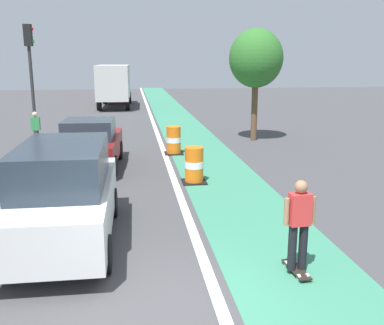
{
  "coord_description": "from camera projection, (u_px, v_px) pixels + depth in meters",
  "views": [
    {
      "loc": [
        -0.34,
        -6.02,
        3.66
      ],
      "look_at": [
        1.14,
        4.71,
        1.1
      ],
      "focal_mm": 40.99,
      "sensor_mm": 36.0,
      "label": 1
    }
  ],
  "objects": [
    {
      "name": "traffic_barrel_mid",
      "position": [
        174.0,
        141.0,
        17.27
      ],
      "size": [
        0.73,
        0.73,
        1.09
      ],
      "color": "orange",
      "rests_on": "ground"
    },
    {
      "name": "skateboarder_on_lane",
      "position": [
        299.0,
        224.0,
        7.49
      ],
      "size": [
        0.57,
        0.81,
        1.69
      ],
      "color": "black",
      "rests_on": "ground"
    },
    {
      "name": "street_tree_sidewalk",
      "position": [
        256.0,
        59.0,
        19.46
      ],
      "size": [
        2.4,
        2.4,
        5.0
      ],
      "color": "brown",
      "rests_on": "ground"
    },
    {
      "name": "ground_plane",
      "position": [
        160.0,
        305.0,
        6.7
      ],
      "size": [
        100.0,
        100.0,
        0.0
      ],
      "primitive_type": "plane",
      "color": "#424244"
    },
    {
      "name": "pedestrian_crossing",
      "position": [
        36.0,
        130.0,
        17.7
      ],
      "size": [
        0.34,
        0.2,
        1.61
      ],
      "color": "#33333D",
      "rests_on": "ground"
    },
    {
      "name": "lane_divider_stripe",
      "position": [
        163.0,
        148.0,
        18.38
      ],
      "size": [
        0.2,
        80.0,
        0.01
      ],
      "primitive_type": "cube",
      "color": "silver",
      "rests_on": "ground"
    },
    {
      "name": "traffic_light_corner",
      "position": [
        30.0,
        63.0,
        18.81
      ],
      "size": [
        0.41,
        0.32,
        5.1
      ],
      "color": "#2D2D2D",
      "rests_on": "ground"
    },
    {
      "name": "delivery_truck_down_block",
      "position": [
        114.0,
        83.0,
        33.88
      ],
      "size": [
        2.5,
        7.65,
        3.23
      ],
      "color": "beige",
      "rests_on": "ground"
    },
    {
      "name": "traffic_barrel_front",
      "position": [
        194.0,
        165.0,
        13.23
      ],
      "size": [
        0.73,
        0.73,
        1.09
      ],
      "color": "orange",
      "rests_on": "ground"
    },
    {
      "name": "bike_lane_strip",
      "position": [
        198.0,
        148.0,
        18.58
      ],
      "size": [
        2.5,
        80.0,
        0.01
      ],
      "primitive_type": "cube",
      "color": "#387F60",
      "rests_on": "ground"
    },
    {
      "name": "parked_sedan_second",
      "position": [
        91.0,
        144.0,
        14.95
      ],
      "size": [
        2.08,
        4.19,
        1.7
      ],
      "color": "maroon",
      "rests_on": "ground"
    },
    {
      "name": "parked_suv_nearest",
      "position": [
        65.0,
        194.0,
        8.77
      ],
      "size": [
        1.94,
        4.61,
        2.04
      ],
      "color": "silver",
      "rests_on": "ground"
    }
  ]
}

